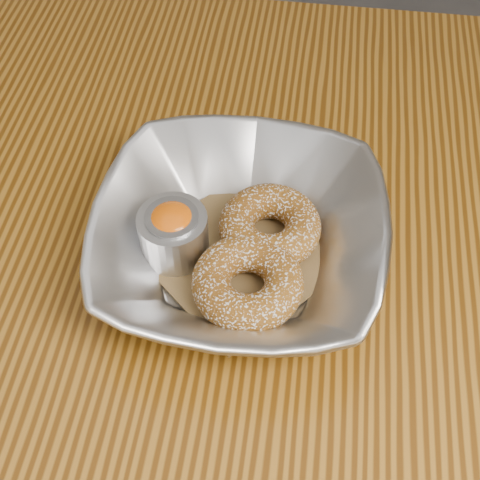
# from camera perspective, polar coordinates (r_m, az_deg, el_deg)

# --- Properties ---
(table) EXTENTS (1.20, 0.80, 0.75)m
(table) POSITION_cam_1_polar(r_m,az_deg,el_deg) (0.70, -7.99, -4.81)
(table) COLOR brown
(table) RESTS_ON ground_plane
(serving_bowl) EXTENTS (0.25, 0.25, 0.06)m
(serving_bowl) POSITION_cam_1_polar(r_m,az_deg,el_deg) (0.58, 0.00, 0.05)
(serving_bowl) COLOR #B9BCC1
(serving_bowl) RESTS_ON table
(parchment) EXTENTS (0.20, 0.20, 0.00)m
(parchment) POSITION_cam_1_polar(r_m,az_deg,el_deg) (0.59, 0.00, -1.24)
(parchment) COLOR brown
(parchment) RESTS_ON table
(donut_back) EXTENTS (0.10, 0.10, 0.03)m
(donut_back) POSITION_cam_1_polar(r_m,az_deg,el_deg) (0.59, 2.56, 1.20)
(donut_back) COLOR brown
(donut_back) RESTS_ON parchment
(donut_front) EXTENTS (0.13, 0.13, 0.03)m
(donut_front) POSITION_cam_1_polar(r_m,az_deg,el_deg) (0.56, 0.65, -3.66)
(donut_front) COLOR brown
(donut_front) RESTS_ON parchment
(ramekin) EXTENTS (0.06, 0.06, 0.05)m
(ramekin) POSITION_cam_1_polar(r_m,az_deg,el_deg) (0.58, -5.71, 0.67)
(ramekin) COLOR #B9BCC1
(ramekin) RESTS_ON table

